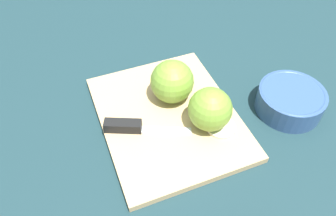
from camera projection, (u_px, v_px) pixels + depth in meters
ground_plane at (168, 119)px, 0.68m from camera, size 4.00×4.00×0.00m
cutting_board at (168, 117)px, 0.67m from camera, size 0.34×0.28×0.01m
apple_half_left at (172, 82)px, 0.66m from camera, size 0.09×0.09×0.09m
apple_half_right at (210, 109)px, 0.62m from camera, size 0.08×0.08×0.08m
knife at (128, 126)px, 0.63m from camera, size 0.09×0.16×0.02m
apple_slice at (221, 127)px, 0.64m from camera, size 0.06×0.06×0.01m
bowl at (290, 100)px, 0.67m from camera, size 0.14×0.14×0.05m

